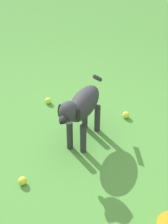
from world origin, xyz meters
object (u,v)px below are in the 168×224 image
dog (82,107)px  tennis_ball_1 (22,181)px  tennis_ball_0 (126,115)px  tennis_ball_2 (48,101)px

dog → tennis_ball_1: (0.44, -0.53, -0.34)m
dog → tennis_ball_0: bearing=154.4°
tennis_ball_0 → tennis_ball_1: (0.74, -1.01, 0.00)m
dog → tennis_ball_2: (-0.68, -0.24, -0.34)m
tennis_ball_0 → tennis_ball_1: same height
tennis_ball_1 → tennis_ball_2: size_ratio=1.00×
tennis_ball_1 → dog: bearing=129.8°
tennis_ball_0 → tennis_ball_2: bearing=-117.8°
tennis_ball_0 → tennis_ball_1: size_ratio=1.00×
tennis_ball_0 → tennis_ball_2: 0.82m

